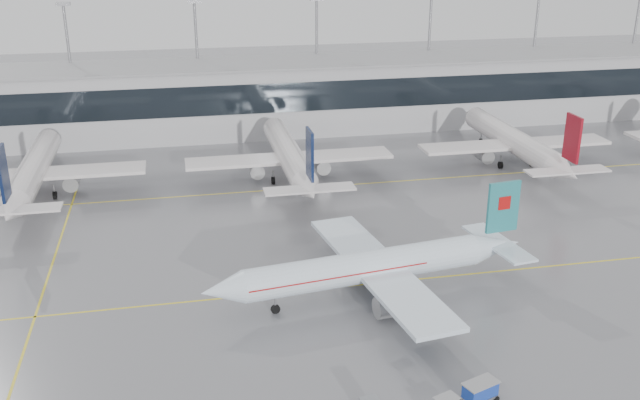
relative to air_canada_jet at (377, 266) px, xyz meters
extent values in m
plane|color=slate|center=(-2.67, 2.51, -3.25)|extent=(320.00, 320.00, 0.00)
cube|color=yellow|center=(-2.67, 2.51, -3.24)|extent=(120.00, 0.25, 0.01)
cube|color=yellow|center=(-2.67, 32.51, -3.24)|extent=(120.00, 0.25, 0.01)
cube|color=yellow|center=(-32.67, 17.51, -3.24)|extent=(0.25, 60.00, 0.01)
cube|color=#AAAAAE|center=(-2.67, 64.51, 2.75)|extent=(180.00, 15.00, 12.00)
cube|color=black|center=(-2.67, 56.96, 4.25)|extent=(180.00, 0.20, 5.00)
cube|color=gray|center=(-2.67, 64.51, 8.95)|extent=(182.00, 16.00, 0.40)
cylinder|color=gray|center=(-35.67, 70.51, 7.75)|extent=(0.50, 0.50, 22.00)
cube|color=gray|center=(-35.67, 70.51, 19.05)|extent=(2.40, 1.00, 0.60)
cylinder|color=gray|center=(-13.67, 70.51, 7.75)|extent=(0.50, 0.50, 22.00)
cube|color=gray|center=(-13.67, 70.51, 19.05)|extent=(2.40, 1.00, 0.60)
cylinder|color=gray|center=(8.33, 70.51, 7.75)|extent=(0.50, 0.50, 22.00)
cylinder|color=gray|center=(30.33, 70.51, 7.75)|extent=(0.50, 0.50, 22.00)
cylinder|color=gray|center=(52.33, 70.51, 7.75)|extent=(0.50, 0.50, 22.00)
cylinder|color=gray|center=(74.33, 70.51, 7.75)|extent=(0.50, 0.50, 22.00)
cylinder|color=white|center=(-1.30, -0.18, 0.11)|extent=(24.41, 6.50, 3.18)
cone|color=white|center=(-15.27, -2.14, 0.11)|extent=(4.40, 3.70, 3.18)
cone|color=white|center=(13.46, 1.89, 0.11)|extent=(5.99, 3.92, 3.18)
cube|color=white|center=(0.19, 0.03, -0.29)|extent=(8.59, 26.66, 0.45)
cube|color=white|center=(13.66, 1.91, 0.41)|extent=(4.17, 10.38, 0.25)
cube|color=teal|center=(13.86, 1.94, 4.41)|extent=(3.61, 0.85, 5.42)
cylinder|color=gray|center=(0.36, -4.80, -1.79)|extent=(3.86, 2.58, 2.10)
cylinder|color=gray|center=(-0.98, 4.71, -1.79)|extent=(3.86, 2.58, 2.10)
cylinder|color=gray|center=(-10.32, -1.45, -2.14)|extent=(0.20, 0.20, 1.32)
cylinder|color=black|center=(-10.32, -1.45, -2.80)|extent=(0.93, 0.42, 0.90)
cylinder|color=gray|center=(1.54, -2.41, -2.04)|extent=(0.24, 0.24, 1.32)
cylinder|color=black|center=(1.54, -2.41, -2.70)|extent=(1.15, 0.60, 1.10)
cylinder|color=gray|center=(0.81, 2.74, -2.04)|extent=(0.24, 0.24, 1.32)
cylinder|color=black|center=(0.81, 2.74, -2.70)|extent=(1.15, 0.60, 1.10)
cube|color=#B70F0F|center=(13.86, 1.94, 4.90)|extent=(1.45, 0.64, 1.40)
cube|color=#B70F0F|center=(-4.27, -0.60, 0.31)|extent=(18.27, 5.67, 0.12)
cylinder|color=silver|center=(-37.67, 37.51, 0.55)|extent=(3.59, 27.36, 3.59)
cone|color=silver|center=(-37.67, 53.19, 0.55)|extent=(3.59, 4.00, 3.59)
cone|color=silver|center=(-37.67, 21.03, 0.55)|extent=(3.59, 5.60, 3.59)
cube|color=silver|center=(-37.67, 36.01, 0.15)|extent=(29.64, 5.00, 0.45)
cube|color=silver|center=(-37.67, 20.83, 0.85)|extent=(11.40, 2.80, 0.25)
cube|color=#0A1637|center=(-37.67, 20.63, 5.41)|extent=(0.35, 3.60, 6.12)
cylinder|color=gray|center=(-32.87, 36.51, -1.35)|extent=(2.10, 3.60, 2.10)
cylinder|color=gray|center=(-37.67, 48.19, -2.02)|extent=(0.20, 0.20, 1.56)
cylinder|color=black|center=(-37.67, 48.19, -2.80)|extent=(0.30, 0.90, 0.90)
cylinder|color=gray|center=(-40.27, 35.01, -1.92)|extent=(0.24, 0.24, 1.56)
cylinder|color=black|center=(-40.27, 35.01, -2.70)|extent=(0.45, 1.10, 1.10)
cylinder|color=gray|center=(-35.07, 35.01, -1.92)|extent=(0.24, 0.24, 1.56)
cylinder|color=black|center=(-35.07, 35.01, -2.70)|extent=(0.45, 1.10, 1.10)
cylinder|color=silver|center=(-2.67, 37.51, 0.55)|extent=(3.59, 27.36, 3.59)
cone|color=silver|center=(-2.67, 53.19, 0.55)|extent=(3.59, 4.00, 3.59)
cone|color=silver|center=(-2.67, 21.03, 0.55)|extent=(3.59, 5.60, 3.59)
cube|color=silver|center=(-2.67, 36.01, 0.15)|extent=(29.64, 5.00, 0.45)
cube|color=silver|center=(-2.67, 20.83, 0.85)|extent=(11.40, 2.80, 0.25)
cube|color=#0A1637|center=(-2.67, 20.63, 5.41)|extent=(0.35, 3.60, 6.12)
cylinder|color=gray|center=(-7.47, 36.51, -1.35)|extent=(2.10, 3.60, 2.10)
cylinder|color=gray|center=(2.13, 36.51, -1.35)|extent=(2.10, 3.60, 2.10)
cylinder|color=gray|center=(-2.67, 48.19, -2.02)|extent=(0.20, 0.20, 1.56)
cylinder|color=black|center=(-2.67, 48.19, -2.80)|extent=(0.30, 0.90, 0.90)
cylinder|color=gray|center=(-5.27, 35.01, -1.92)|extent=(0.24, 0.24, 1.56)
cylinder|color=black|center=(-5.27, 35.01, -2.70)|extent=(0.45, 1.10, 1.10)
cylinder|color=gray|center=(-0.07, 35.01, -1.92)|extent=(0.24, 0.24, 1.56)
cylinder|color=black|center=(-0.07, 35.01, -2.70)|extent=(0.45, 1.10, 1.10)
cylinder|color=silver|center=(32.33, 37.51, 0.55)|extent=(3.59, 27.36, 3.59)
cone|color=silver|center=(32.33, 53.19, 0.55)|extent=(3.59, 4.00, 3.59)
cone|color=silver|center=(32.33, 21.03, 0.55)|extent=(3.59, 5.60, 3.59)
cube|color=silver|center=(32.33, 36.01, 0.15)|extent=(29.64, 5.00, 0.45)
cube|color=silver|center=(32.33, 20.83, 0.85)|extent=(11.40, 2.80, 0.25)
cube|color=maroon|center=(32.33, 20.63, 5.41)|extent=(0.35, 3.60, 6.12)
cylinder|color=gray|center=(27.53, 36.51, -1.35)|extent=(2.10, 3.60, 2.10)
cylinder|color=gray|center=(37.13, 36.51, -1.35)|extent=(2.10, 3.60, 2.10)
cylinder|color=gray|center=(32.33, 48.19, -2.02)|extent=(0.20, 0.20, 1.56)
cylinder|color=black|center=(32.33, 48.19, -2.80)|extent=(0.30, 0.90, 0.90)
cylinder|color=gray|center=(29.73, 35.01, -1.92)|extent=(0.24, 0.24, 1.56)
cylinder|color=black|center=(29.73, 35.01, -2.70)|extent=(0.45, 1.10, 1.10)
cylinder|color=gray|center=(34.93, 35.01, -1.92)|extent=(0.24, 0.24, 1.56)
cylinder|color=black|center=(34.93, 35.01, -2.70)|extent=(0.45, 1.10, 1.10)
cube|color=gray|center=(-0.04, -19.22, -1.62)|extent=(2.11, 1.76, 0.06)
cylinder|color=gray|center=(0.41, -18.51, -2.07)|extent=(0.08, 0.08, 0.85)
cube|color=gray|center=(3.17, -18.07, -2.83)|extent=(3.14, 2.28, 0.17)
cube|color=#1A3CA9|center=(3.17, -18.07, -2.17)|extent=(2.93, 2.13, 1.13)
cube|color=gray|center=(3.17, -18.07, -1.55)|extent=(3.17, 2.37, 0.09)
cylinder|color=black|center=(1.87, -17.79, -3.01)|extent=(0.50, 0.32, 0.47)
cylinder|color=black|center=(4.48, -18.36, -3.01)|extent=(0.50, 0.32, 0.47)
cylinder|color=black|center=(4.00, -17.03, -3.01)|extent=(0.50, 0.32, 0.47)
camera|label=1|loc=(-18.27, -60.58, 31.03)|focal=40.00mm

